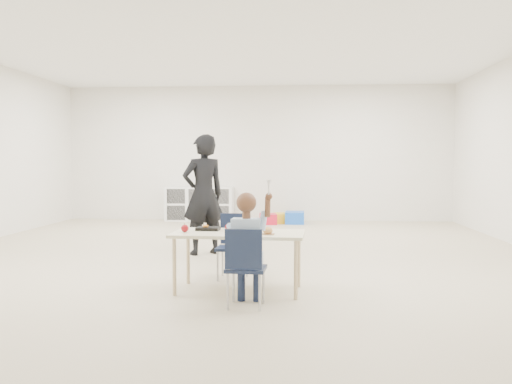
# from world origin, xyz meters

# --- Properties ---
(room) EXTENTS (9.00, 9.02, 2.80)m
(room) POSITION_xyz_m (0.00, 0.00, 1.40)
(room) COLOR #BAAA8F
(room) RESTS_ON ground
(table) EXTENTS (1.26, 0.68, 0.56)m
(table) POSITION_xyz_m (0.26, -1.76, 0.29)
(table) COLOR beige
(table) RESTS_ON ground
(chair_near) EXTENTS (0.34, 0.32, 0.67)m
(chair_near) POSITION_xyz_m (0.38, -2.29, 0.34)
(chair_near) COLOR #111A34
(chair_near) RESTS_ON ground
(chair_far) EXTENTS (0.34, 0.32, 0.67)m
(chair_far) POSITION_xyz_m (0.14, -1.22, 0.34)
(chair_far) COLOR #111A34
(chair_far) RESTS_ON ground
(child) EXTENTS (0.47, 0.47, 1.06)m
(child) POSITION_xyz_m (0.38, -2.29, 0.53)
(child) COLOR #BCD7FF
(child) RESTS_ON chair_near
(lunch_tray_near) EXTENTS (0.23, 0.17, 0.03)m
(lunch_tray_near) POSITION_xyz_m (0.34, -1.69, 0.58)
(lunch_tray_near) COLOR black
(lunch_tray_near) RESTS_ON table
(lunch_tray_far) EXTENTS (0.23, 0.17, 0.03)m
(lunch_tray_far) POSITION_xyz_m (-0.04, -1.64, 0.58)
(lunch_tray_far) COLOR black
(lunch_tray_far) RESTS_ON table
(milk_carton) EXTENTS (0.07, 0.07, 0.10)m
(milk_carton) POSITION_xyz_m (0.27, -1.87, 0.61)
(milk_carton) COLOR white
(milk_carton) RESTS_ON table
(bread_roll) EXTENTS (0.09, 0.09, 0.07)m
(bread_roll) POSITION_xyz_m (0.55, -1.89, 0.60)
(bread_roll) COLOR tan
(bread_roll) RESTS_ON table
(apple_near) EXTENTS (0.07, 0.07, 0.07)m
(apple_near) POSITION_xyz_m (0.16, -1.68, 0.60)
(apple_near) COLOR maroon
(apple_near) RESTS_ON table
(apple_far) EXTENTS (0.07, 0.07, 0.07)m
(apple_far) POSITION_xyz_m (-0.24, -1.80, 0.60)
(apple_far) COLOR maroon
(apple_far) RESTS_ON table
(cubby_shelf) EXTENTS (1.40, 0.40, 0.70)m
(cubby_shelf) POSITION_xyz_m (-1.20, 4.28, 0.35)
(cubby_shelf) COLOR white
(cubby_shelf) RESTS_ON ground
(adult) EXTENTS (0.69, 0.63, 1.58)m
(adult) POSITION_xyz_m (-0.42, 0.26, 0.79)
(adult) COLOR black
(adult) RESTS_ON ground
(bin_red) EXTENTS (0.37, 0.45, 0.20)m
(bin_red) POSITION_xyz_m (0.25, 3.80, 0.10)
(bin_red) COLOR red
(bin_red) RESTS_ON ground
(bin_yellow) EXTENTS (0.39, 0.46, 0.20)m
(bin_yellow) POSITION_xyz_m (0.54, 3.98, 0.10)
(bin_yellow) COLOR gold
(bin_yellow) RESTS_ON ground
(bin_blue) EXTENTS (0.38, 0.48, 0.23)m
(bin_blue) POSITION_xyz_m (0.78, 3.94, 0.12)
(bin_blue) COLOR blue
(bin_blue) RESTS_ON ground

